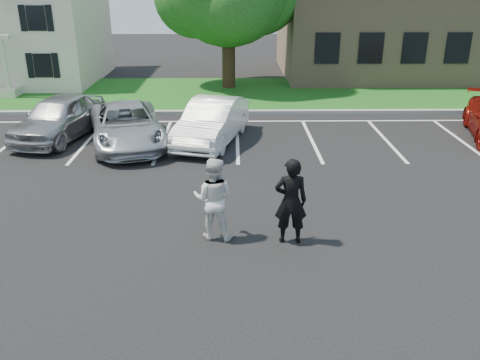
# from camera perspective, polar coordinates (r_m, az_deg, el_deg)

# --- Properties ---
(ground_plane) EXTENTS (90.00, 90.00, 0.00)m
(ground_plane) POSITION_cam_1_polar(r_m,az_deg,el_deg) (11.72, 0.07, -7.52)
(ground_plane) COLOR black
(ground_plane) RESTS_ON ground
(curb) EXTENTS (40.00, 0.30, 0.15)m
(curb) POSITION_cam_1_polar(r_m,az_deg,el_deg) (22.91, -0.39, 7.64)
(curb) COLOR gray
(curb) RESTS_ON ground
(grass_strip) EXTENTS (44.00, 8.00, 0.08)m
(grass_strip) POSITION_cam_1_polar(r_m,az_deg,el_deg) (26.81, -0.46, 9.70)
(grass_strip) COLOR #104B13
(grass_strip) RESTS_ON ground
(stall_lines) EXTENTS (34.00, 5.36, 0.01)m
(stall_lines) POSITION_cam_1_polar(r_m,az_deg,el_deg) (20.05, 3.70, 5.28)
(stall_lines) COLOR silver
(stall_lines) RESTS_ON ground
(house) EXTENTS (10.30, 9.22, 7.60)m
(house) POSITION_cam_1_polar(r_m,az_deg,el_deg) (32.84, -24.95, 16.73)
(house) COLOR beige
(house) RESTS_ON ground
(office_building) EXTENTS (22.40, 10.40, 8.30)m
(office_building) POSITION_cam_1_polar(r_m,az_deg,el_deg) (35.19, 24.12, 17.63)
(office_building) COLOR #A08162
(office_building) RESTS_ON ground
(man_black_suit) EXTENTS (0.75, 0.49, 2.05)m
(man_black_suit) POSITION_cam_1_polar(r_m,az_deg,el_deg) (11.55, 5.72, -2.39)
(man_black_suit) COLOR black
(man_black_suit) RESTS_ON ground
(man_white_shirt) EXTENTS (1.08, 0.91, 1.98)m
(man_white_shirt) POSITION_cam_1_polar(r_m,az_deg,el_deg) (11.72, -3.00, -2.12)
(man_white_shirt) COLOR silver
(man_white_shirt) RESTS_ON ground
(car_silver_west) EXTENTS (2.95, 5.12, 1.64)m
(car_silver_west) POSITION_cam_1_polar(r_m,az_deg,el_deg) (20.34, -19.64, 6.66)
(car_silver_west) COLOR #A6A6AB
(car_silver_west) RESTS_ON ground
(car_silver_minivan) EXTENTS (3.75, 5.72, 1.46)m
(car_silver_minivan) POSITION_cam_1_polar(r_m,az_deg,el_deg) (18.89, -12.60, 6.02)
(car_silver_minivan) COLOR #B3B6BB
(car_silver_minivan) RESTS_ON ground
(car_white_sedan) EXTENTS (2.85, 5.03, 1.57)m
(car_white_sedan) POSITION_cam_1_polar(r_m,az_deg,el_deg) (18.75, -3.16, 6.57)
(car_white_sedan) COLOR white
(car_white_sedan) RESTS_ON ground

